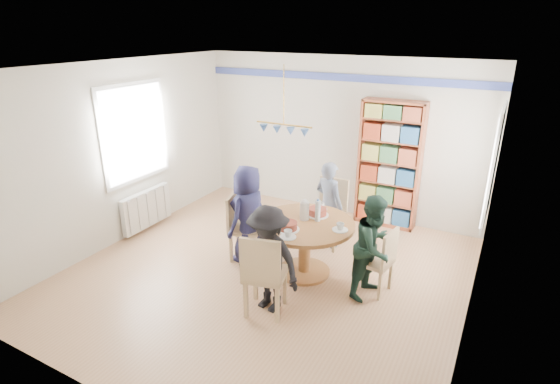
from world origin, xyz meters
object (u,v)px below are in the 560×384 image
Objects in this scene: chair_left at (240,224)px; chair_far at (330,209)px; person_left at (248,214)px; bookshelf at (389,166)px; radiator at (147,209)px; person_right at (374,247)px; person_near at (268,259)px; person_far at (329,204)px; chair_right at (381,259)px; dining_table at (305,236)px; chair_near at (263,272)px.

chair_left is 0.94× the size of chair_far.
person_left is 0.67× the size of bookshelf.
radiator is at bearing -161.20° from chair_far.
person_right is 1.30m from person_near.
chair_far is at bearing -72.72° from person_far.
person_left is (-1.87, -0.06, 0.22)m from chair_right.
chair_right is 1.39m from person_far.
person_near is at bearing -100.46° from bookshelf.
person_near is (2.82, -0.93, 0.30)m from radiator.
person_near is at bearing -138.48° from chair_right.
person_left is 1.07× the size of person_right.
person_far is at bearing 140.29° from chair_right.
person_near is 0.63× the size of bookshelf.
person_left reaches higher than chair_far.
bookshelf reaches higher than chair_far.
dining_table is 1.36× the size of chair_left.
chair_near is at bearing 44.43° from person_left.
person_far reaches higher than radiator.
dining_table is at bearing -178.59° from chair_right.
person_left is at bearing 67.57° from person_far.
chair_right is 0.21m from person_right.
chair_near is (0.03, -2.04, 0.01)m from chair_far.
chair_far is 0.78× the size of person_right.
dining_table is 1.50× the size of chair_right.
chair_near is at bearing -90.76° from dining_table.
dining_table is 1.05m from chair_near.
chair_right is at bearing 2.02° from chair_left.
chair_right is (1.02, 0.03, -0.08)m from dining_table.
person_far reaches higher than person_right.
radiator is at bearing 179.49° from dining_table.
person_left is (-0.85, -0.04, 0.14)m from dining_table.
bookshelf is at bearing 75.94° from dining_table.
chair_near is (2.84, -1.08, 0.22)m from radiator.
person_left is 1.25m from person_far.
chair_far is at bearing 18.80° from radiator.
radiator is 3.05m from chair_near.
chair_left reaches higher than dining_table.
chair_left is 0.72× the size of person_far.
bookshelf is at bearing 25.18° from person_right.
chair_left is 0.73× the size of person_right.
radiator is 1.05× the size of chair_left.
chair_far is 1.31m from person_left.
chair_right is at bearing 158.42° from person_far.
person_right is (0.96, 1.01, 0.09)m from chair_near.
dining_table is at bearing -0.51° from radiator.
chair_left is 1.40m from chair_near.
dining_table is 0.86m from person_left.
radiator is at bearing 159.22° from chair_near.
person_right reaches higher than person_near.
person_far reaches higher than chair_left.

